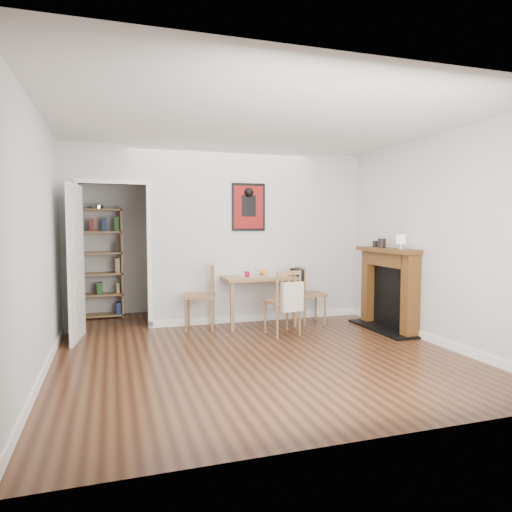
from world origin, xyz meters
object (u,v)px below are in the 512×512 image
object	(u,v)px
dining_table	(258,282)
chair_right	(309,294)
orange_fruit	(263,272)
chair_left	(200,297)
bookshelf	(99,264)
fireplace	(389,286)
red_glass	(247,274)
mantel_lamp	(401,240)
ceramic_jar_b	(375,244)
chair_front	(283,302)
ceramic_jar_a	(382,243)
notebook	(274,275)

from	to	relation	value
dining_table	chair_right	bearing A→B (deg)	-8.50
orange_fruit	dining_table	bearing A→B (deg)	-129.92
chair_left	bookshelf	size ratio (longest dim) A/B	0.53
fireplace	red_glass	distance (m)	2.03
bookshelf	red_glass	bearing A→B (deg)	-33.38
chair_right	orange_fruit	distance (m)	0.78
chair_right	red_glass	distance (m)	1.02
mantel_lamp	ceramic_jar_b	xyz separation A→B (m)	(0.03, 0.67, -0.08)
mantel_lamp	chair_front	bearing A→B (deg)	159.93
chair_front	chair_left	bearing A→B (deg)	147.06
chair_right	mantel_lamp	size ratio (longest dim) A/B	4.26
orange_fruit	chair_right	bearing A→B (deg)	-21.45
ceramic_jar_a	dining_table	bearing A→B (deg)	153.59
chair_left	chair_right	size ratio (longest dim) A/B	1.09
dining_table	fireplace	distance (m)	1.88
fireplace	orange_fruit	world-z (taller)	fireplace
bookshelf	ceramic_jar_a	bearing A→B (deg)	-28.13
orange_fruit	ceramic_jar_b	size ratio (longest dim) A/B	0.96
fireplace	orange_fruit	xyz separation A→B (m)	(-1.56, 0.99, 0.15)
fireplace	notebook	bearing A→B (deg)	148.33
chair_left	red_glass	xyz separation A→B (m)	(0.69, -0.04, 0.30)
bookshelf	notebook	size ratio (longest dim) A/B	6.63
chair_front	fireplace	world-z (taller)	fireplace
chair_left	notebook	xyz separation A→B (m)	(1.15, 0.07, 0.26)
dining_table	red_glass	size ratio (longest dim) A/B	11.97
bookshelf	red_glass	xyz separation A→B (m)	(2.06, -1.36, -0.10)
chair_front	fireplace	distance (m)	1.57
chair_front	ceramic_jar_b	xyz separation A→B (m)	(1.50, 0.14, 0.76)
chair_left	orange_fruit	xyz separation A→B (m)	(1.00, 0.19, 0.30)
notebook	ceramic_jar_a	xyz separation A→B (m)	(1.32, -0.81, 0.50)
dining_table	ceramic_jar_a	distance (m)	1.86
chair_left	ceramic_jar_a	bearing A→B (deg)	-16.72
orange_fruit	bookshelf	bearing A→B (deg)	154.65
dining_table	mantel_lamp	world-z (taller)	mantel_lamp
chair_right	ceramic_jar_b	world-z (taller)	ceramic_jar_b
chair_right	ceramic_jar_b	size ratio (longest dim) A/B	9.20
orange_fruit	ceramic_jar_a	bearing A→B (deg)	-32.35
chair_left	chair_right	distance (m)	1.66
ceramic_jar_a	ceramic_jar_b	xyz separation A→B (m)	(0.03, 0.23, -0.02)
red_glass	notebook	xyz separation A→B (m)	(0.46, 0.12, -0.04)
chair_left	bookshelf	bearing A→B (deg)	136.26
chair_right	mantel_lamp	distance (m)	1.62
chair_right	chair_front	size ratio (longest dim) A/B	0.96
notebook	mantel_lamp	world-z (taller)	mantel_lamp
bookshelf	ceramic_jar_b	world-z (taller)	bookshelf
chair_left	mantel_lamp	bearing A→B (deg)	-25.67
ceramic_jar_a	ceramic_jar_b	size ratio (longest dim) A/B	1.44
mantel_lamp	ceramic_jar_a	xyz separation A→B (m)	(-0.00, 0.45, -0.06)
chair_right	ceramic_jar_a	distance (m)	1.31
orange_fruit	notebook	bearing A→B (deg)	-39.41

